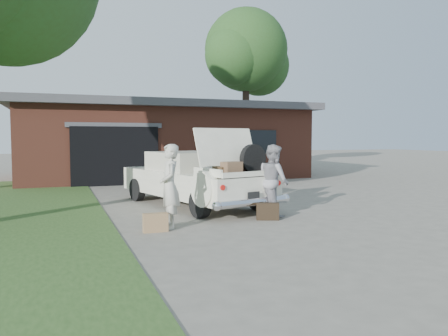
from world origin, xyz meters
name	(u,v)px	position (x,y,z in m)	size (l,w,h in m)	color
ground	(234,221)	(0.00, 0.00, 0.00)	(90.00, 90.00, 0.00)	gray
house	(160,140)	(0.98, 11.47, 1.67)	(12.80, 7.80, 3.30)	brown
tree_right	(247,55)	(7.88, 17.02, 6.99)	(6.00, 5.21, 9.92)	#38281E
sedan	(194,178)	(-0.18, 2.31, 0.73)	(3.12, 5.28, 2.01)	white
woman_left	(170,186)	(-1.48, -0.29, 0.83)	(0.61, 0.40, 1.67)	beige
woman_right	(274,180)	(1.03, 0.15, 0.82)	(0.80, 0.62, 1.64)	gray
suitcase_left	(155,223)	(-1.82, -0.52, 0.18)	(0.47, 0.15, 0.36)	#A07B51
suitcase_right	(268,211)	(0.71, -0.20, 0.19)	(0.49, 0.15, 0.38)	black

